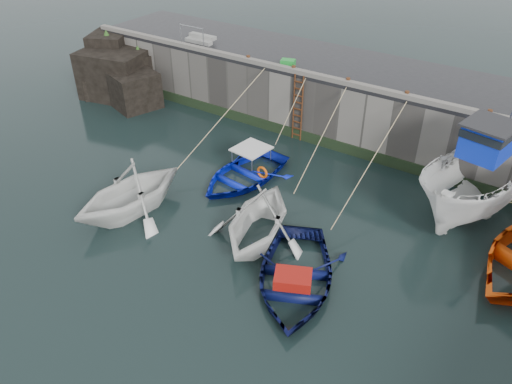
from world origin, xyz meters
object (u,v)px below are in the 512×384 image
Objects in this scene: boat_near_navy at (294,282)px; bollard_e at (489,113)px; boat_near_blue at (244,178)px; fish_crate at (288,63)px; ladder at (298,108)px; bollard_d at (407,94)px; boat_near_white at (133,211)px; boat_far_white at (480,182)px; bollard_c at (348,81)px; bollard_a at (248,58)px; boat_near_blacktrim at (258,238)px; bollard_b at (294,69)px.

bollard_e is (3.16, 8.82, 3.30)m from boat_near_navy.
boat_near_blue is 9.87m from bollard_e.
fish_crate is at bearing 177.18° from bollard_e.
ladder is 11.43× the size of bollard_d.
boat_near_white is 0.58× the size of boat_far_white.
bollard_c is 2.60m from bollard_d.
boat_far_white reaches higher than bollard_e.
bollard_a reaches higher than boat_near_blue.
ladder is 0.64× the size of boat_near_navy.
ladder is 0.73× the size of boat_near_blacktrim.
boat_near_blue is (2.20, 4.29, 0.00)m from boat_near_white.
boat_near_white is (-2.26, -8.60, -1.59)m from ladder.
boat_near_white is at bearing 155.99° from boat_near_navy.
bollard_a is (-7.84, 8.82, 3.30)m from boat_near_navy.
bollard_d is (5.86, -0.45, -0.02)m from fish_crate.
boat_far_white is 28.35× the size of bollard_c.
fish_crate is at bearing 172.21° from bollard_c.
bollard_a reaches higher than boat_near_navy.
fish_crate is (-1.00, 5.09, 3.32)m from boat_near_blue.
ladder is at bearing 94.70° from boat_near_navy.
fish_crate is at bearing 107.93° from boat_near_blue.
boat_near_blacktrim is 9.47m from fish_crate.
boat_near_navy is 9.42m from bollard_d.
boat_near_blacktrim is at bearing -86.73° from bollard_c.
bollard_d reaches higher than ladder.
boat_far_white is (8.58, 3.15, 1.22)m from boat_near_blue.
bollard_a is 5.20m from bollard_c.
boat_near_blacktrim is 15.71× the size of bollard_a.
bollard_c is at bearing 70.90° from boat_near_blue.
bollard_a is at bearing 129.15° from boat_near_blue.
bollard_b is 1.00× the size of bollard_c.
bollard_a is at bearing 180.00° from bollard_c.
boat_near_blacktrim is at bearing -41.03° from boat_near_blue.
boat_near_white is 14.00m from bollard_e.
ladder is at bearing -6.38° from bollard_a.
bollard_e is (8.06, 4.65, 3.30)m from boat_near_blue.
boat_near_navy reaches higher than boat_near_blue.
bollard_a and bollard_d have the same top height.
bollard_e is (11.00, 0.00, 0.00)m from bollard_a.
bollard_d reaches higher than boat_near_blue.
boat_near_white is 16.43× the size of bollard_d.
boat_near_blacktrim is at bearing 23.55° from boat_near_white.
fish_crate is (-3.69, 8.07, 3.32)m from boat_near_blacktrim.
boat_near_navy is 7.70× the size of fish_crate.
boat_near_blue is 6.41m from bollard_a.
ladder is at bearing -51.92° from fish_crate.
ladder is 3.47m from bollard_a.
fish_crate reaches higher than bollard_d.
boat_far_white is at bearing -9.45° from bollard_b.
boat_far_white reaches higher than bollard_d.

